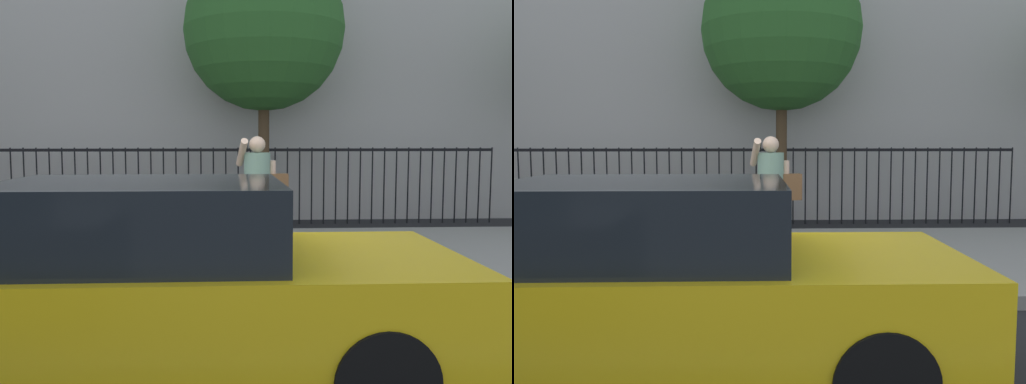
{
  "view_description": "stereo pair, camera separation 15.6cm",
  "coord_description": "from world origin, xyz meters",
  "views": [
    {
      "loc": [
        0.41,
        -5.38,
        1.74
      ],
      "look_at": [
        0.8,
        1.97,
        1.05
      ],
      "focal_mm": 38.36,
      "sensor_mm": 36.0,
      "label": 1
    },
    {
      "loc": [
        0.57,
        -5.38,
        1.74
      ],
      "look_at": [
        0.8,
        1.97,
        1.05
      ],
      "focal_mm": 38.36,
      "sensor_mm": 36.0,
      "label": 2
    }
  ],
  "objects": [
    {
      "name": "pedestrian_on_phone",
      "position": [
        0.83,
        1.67,
        1.1
      ],
      "size": [
        0.68,
        0.49,
        1.65
      ],
      "color": "beige",
      "rests_on": "sidewalk"
    },
    {
      "name": "ground_plane",
      "position": [
        0.0,
        0.0,
        0.0
      ],
      "size": [
        60.0,
        60.0,
        0.0
      ],
      "primitive_type": "plane",
      "color": "black"
    },
    {
      "name": "iron_fence",
      "position": [
        0.0,
        5.9,
        1.02
      ],
      "size": [
        12.03,
        0.04,
        1.6
      ],
      "color": "black",
      "rests_on": "ground"
    },
    {
      "name": "taxi_yellow",
      "position": [
        -0.05,
        -1.46,
        0.7
      ],
      "size": [
        4.2,
        1.86,
        1.45
      ],
      "color": "yellow",
      "rests_on": "ground"
    },
    {
      "name": "sidewalk",
      "position": [
        0.0,
        2.2,
        0.07
      ],
      "size": [
        28.0,
        4.4,
        0.15
      ],
      "primitive_type": "cube",
      "color": "gray",
      "rests_on": "ground"
    },
    {
      "name": "street_tree_far",
      "position": [
        1.13,
        5.38,
        3.86
      ],
      "size": [
        3.11,
        3.11,
        5.42
      ],
      "color": "#4C3823",
      "rests_on": "ground"
    }
  ]
}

